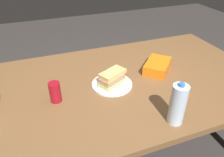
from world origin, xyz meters
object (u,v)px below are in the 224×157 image
Objects in this scene: dining_table at (126,89)px; water_bottle_tall at (178,104)px; paper_plate at (112,84)px; chip_bag at (157,66)px; soda_can_red at (55,92)px; sandwich at (112,78)px.

dining_table is 8.01× the size of water_bottle_tall.
chip_bag is (0.37, 0.06, 0.03)m from paper_plate.
soda_can_red is at bearing 144.84° from water_bottle_tall.
dining_table is 0.17m from sandwich.
water_bottle_tall reaches higher than chip_bag.
chip_bag is at bearing 8.60° from dining_table.
sandwich is at bearing 113.37° from water_bottle_tall.
chip_bag is (0.25, 0.04, 0.11)m from dining_table.
sandwich is 0.85× the size of water_bottle_tall.
soda_can_red reaches higher than dining_table.
chip_bag is 0.98× the size of water_bottle_tall.
water_bottle_tall is (0.18, -0.42, 0.06)m from sandwich.
water_bottle_tall is (0.19, -0.42, 0.10)m from paper_plate.
paper_plate is at bearing 5.95° from soda_can_red.
soda_can_red is (-0.47, -0.06, 0.13)m from dining_table.
paper_plate reaches higher than dining_table.
soda_can_red reaches higher than sandwich.
soda_can_red reaches higher than paper_plate.
dining_table is 8.21× the size of chip_bag.
water_bottle_tall is at bearing -66.18° from paper_plate.
dining_table is at bearing 10.22° from sandwich.
dining_table is at bearing 99.35° from water_bottle_tall.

